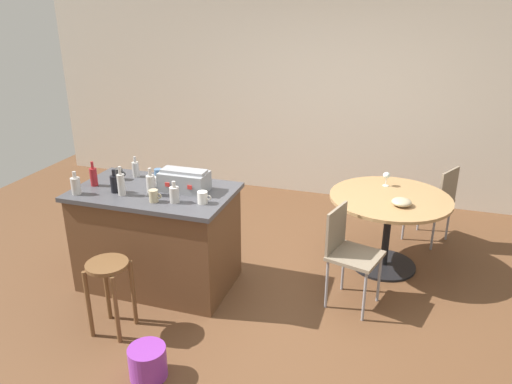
# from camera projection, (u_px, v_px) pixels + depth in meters

# --- Properties ---
(ground_plane) EXTENTS (8.80, 8.80, 0.00)m
(ground_plane) POSITION_uv_depth(u_px,v_px,m) (272.00, 297.00, 4.46)
(ground_plane) COLOR brown
(back_wall) EXTENTS (8.00, 0.10, 2.70)m
(back_wall) POSITION_uv_depth(u_px,v_px,m) (331.00, 95.00, 6.32)
(back_wall) COLOR beige
(back_wall) RESTS_ON ground_plane
(kitchen_island) EXTENTS (1.41, 0.84, 0.94)m
(kitchen_island) POSITION_uv_depth(u_px,v_px,m) (157.00, 237.00, 4.52)
(kitchen_island) COLOR brown
(kitchen_island) RESTS_ON ground_plane
(wooden_stool) EXTENTS (0.33, 0.33, 0.62)m
(wooden_stool) POSITION_uv_depth(u_px,v_px,m) (109.00, 281.00, 3.85)
(wooden_stool) COLOR brown
(wooden_stool) RESTS_ON ground_plane
(dining_table) EXTENTS (1.15, 1.15, 0.75)m
(dining_table) POSITION_uv_depth(u_px,v_px,m) (389.00, 213.00, 4.75)
(dining_table) COLOR black
(dining_table) RESTS_ON ground_plane
(folding_chair_near) EXTENTS (0.49, 0.49, 0.88)m
(folding_chair_near) POSITION_uv_depth(u_px,v_px,m) (348.00, 249.00, 4.19)
(folding_chair_near) COLOR #7F705B
(folding_chair_near) RESTS_ON ground_plane
(folding_chair_far) EXTENTS (0.54, 0.54, 0.86)m
(folding_chair_far) POSITION_uv_depth(u_px,v_px,m) (436.00, 199.00, 5.27)
(folding_chair_far) COLOR #7F705B
(folding_chair_far) RESTS_ON ground_plane
(toolbox) EXTENTS (0.42, 0.24, 0.19)m
(toolbox) POSITION_uv_depth(u_px,v_px,m) (185.00, 180.00, 4.31)
(toolbox) COLOR gray
(toolbox) RESTS_ON kitchen_island
(bottle_0) EXTENTS (0.07, 0.07, 0.21)m
(bottle_0) POSITION_uv_depth(u_px,v_px,m) (115.00, 183.00, 4.27)
(bottle_0) COLOR black
(bottle_0) RESTS_ON kitchen_island
(bottle_1) EXTENTS (0.06, 0.06, 0.20)m
(bottle_1) POSITION_uv_depth(u_px,v_px,m) (136.00, 169.00, 4.64)
(bottle_1) COLOR #B7B2AD
(bottle_1) RESTS_ON kitchen_island
(bottle_2) EXTENTS (0.08, 0.08, 0.18)m
(bottle_2) POSITION_uv_depth(u_px,v_px,m) (174.00, 194.00, 4.06)
(bottle_2) COLOR #B7B2AD
(bottle_2) RESTS_ON kitchen_island
(bottle_3) EXTENTS (0.08, 0.08, 0.24)m
(bottle_3) POSITION_uv_depth(u_px,v_px,m) (151.00, 185.00, 4.20)
(bottle_3) COLOR #B7B2AD
(bottle_3) RESTS_ON kitchen_island
(bottle_4) EXTENTS (0.06, 0.06, 0.22)m
(bottle_4) POSITION_uv_depth(u_px,v_px,m) (94.00, 176.00, 4.42)
(bottle_4) COLOR maroon
(bottle_4) RESTS_ON kitchen_island
(bottle_5) EXTENTS (0.08, 0.08, 0.20)m
(bottle_5) POSITION_uv_depth(u_px,v_px,m) (76.00, 185.00, 4.23)
(bottle_5) COLOR #B7B2AD
(bottle_5) RESTS_ON kitchen_island
(bottle_6) EXTENTS (0.06, 0.06, 0.26)m
(bottle_6) POSITION_uv_depth(u_px,v_px,m) (121.00, 184.00, 4.20)
(bottle_6) COLOR #B7B2AD
(bottle_6) RESTS_ON kitchen_island
(cup_0) EXTENTS (0.11, 0.08, 0.10)m
(cup_0) POSITION_uv_depth(u_px,v_px,m) (159.00, 174.00, 4.58)
(cup_0) COLOR #4C7099
(cup_0) RESTS_ON kitchen_island
(cup_1) EXTENTS (0.11, 0.08, 0.10)m
(cup_1) POSITION_uv_depth(u_px,v_px,m) (154.00, 196.00, 4.08)
(cup_1) COLOR tan
(cup_1) RESTS_ON kitchen_island
(cup_2) EXTENTS (0.12, 0.08, 0.10)m
(cup_2) POSITION_uv_depth(u_px,v_px,m) (152.00, 182.00, 4.38)
(cup_2) COLOR white
(cup_2) RESTS_ON kitchen_island
(cup_3) EXTENTS (0.12, 0.08, 0.10)m
(cup_3) POSITION_uv_depth(u_px,v_px,m) (203.00, 197.00, 4.05)
(cup_3) COLOR white
(cup_3) RESTS_ON kitchen_island
(cup_4) EXTENTS (0.11, 0.07, 0.11)m
(cup_4) POSITION_uv_depth(u_px,v_px,m) (119.00, 174.00, 4.57)
(cup_4) COLOR #383838
(cup_4) RESTS_ON kitchen_island
(wine_glass) EXTENTS (0.07, 0.07, 0.14)m
(wine_glass) POSITION_uv_depth(u_px,v_px,m) (387.00, 176.00, 4.92)
(wine_glass) COLOR silver
(wine_glass) RESTS_ON dining_table
(serving_bowl) EXTENTS (0.18, 0.18, 0.07)m
(serving_bowl) POSITION_uv_depth(u_px,v_px,m) (402.00, 202.00, 4.47)
(serving_bowl) COLOR tan
(serving_bowl) RESTS_ON dining_table
(plastic_bucket) EXTENTS (0.27, 0.27, 0.24)m
(plastic_bucket) POSITION_uv_depth(u_px,v_px,m) (148.00, 362.00, 3.48)
(plastic_bucket) COLOR purple
(plastic_bucket) RESTS_ON ground_plane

